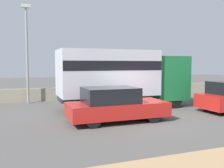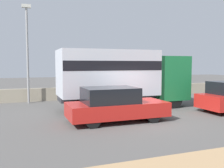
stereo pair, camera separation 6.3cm
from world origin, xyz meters
TOP-DOWN VIEW (x-y plane):
  - ground_plane at (0.00, 0.00)m, footprint 80.00×80.00m
  - stone_wall_backdrop at (0.00, 7.72)m, footprint 60.00×0.35m
  - street_lamp at (-4.45, 6.99)m, footprint 0.56×0.28m
  - box_truck at (0.45, 2.99)m, footprint 7.50×2.47m
  - car_hatchback at (-1.05, 0.15)m, footprint 4.41×1.87m

SIDE VIEW (x-z plane):
  - ground_plane at x=0.00m, z-range 0.00..0.00m
  - stone_wall_backdrop at x=0.00m, z-range 0.00..0.89m
  - car_hatchback at x=-1.05m, z-range -0.02..1.51m
  - box_truck at x=0.45m, z-range 0.30..3.60m
  - street_lamp at x=-4.45m, z-range 0.54..6.86m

